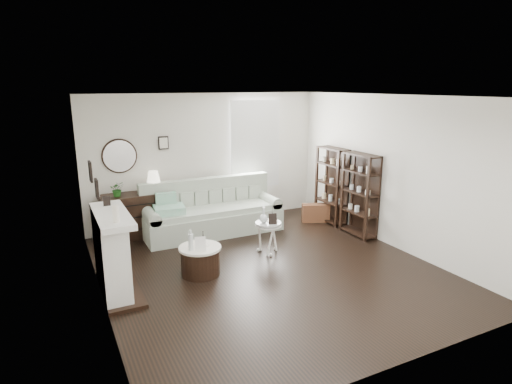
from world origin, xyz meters
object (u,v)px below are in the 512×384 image
sofa (211,215)px  pedestal_table (268,225)px  drum_table (200,260)px  dresser (136,215)px

sofa → pedestal_table: size_ratio=4.82×
sofa → pedestal_table: 1.57m
sofa → pedestal_table: (0.49, -1.48, 0.16)m
pedestal_table → drum_table: bearing=-167.2°
dresser → pedestal_table: size_ratio=2.28×
sofa → drum_table: bearing=-115.6°
drum_table → sofa: bearing=64.4°
dresser → pedestal_table: 2.65m
sofa → dresser: sofa is taller
drum_table → pedestal_table: pedestal_table is taller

